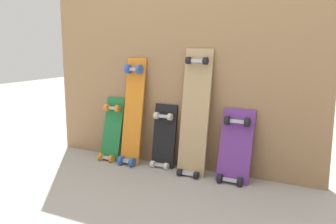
# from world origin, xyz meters

# --- Properties ---
(ground_plane) EXTENTS (12.00, 12.00, 0.00)m
(ground_plane) POSITION_xyz_m (0.00, 0.00, 0.00)
(ground_plane) COLOR #9E9991
(plywood_wall_panel) EXTENTS (2.19, 0.04, 1.69)m
(plywood_wall_panel) POSITION_xyz_m (0.00, 0.07, 0.84)
(plywood_wall_panel) COLOR #99724C
(plywood_wall_panel) RESTS_ON ground
(skateboard_green) EXTENTS (0.17, 0.20, 0.57)m
(skateboard_green) POSITION_xyz_m (-0.53, -0.04, 0.21)
(skateboard_green) COLOR #1E7238
(skateboard_green) RESTS_ON ground
(skateboard_orange) EXTENTS (0.16, 0.22, 0.88)m
(skateboard_orange) POSITION_xyz_m (-0.33, -0.04, 0.38)
(skateboard_orange) COLOR orange
(skateboard_orange) RESTS_ON ground
(skateboard_black) EXTENTS (0.19, 0.15, 0.55)m
(skateboard_black) POSITION_xyz_m (-0.07, -0.01, 0.20)
(skateboard_black) COLOR black
(skateboard_black) RESTS_ON ground
(skateboard_natural) EXTENTS (0.21, 0.22, 0.97)m
(skateboard_natural) POSITION_xyz_m (0.20, -0.04, 0.41)
(skateboard_natural) COLOR tan
(skateboard_natural) RESTS_ON ground
(skateboard_purple) EXTENTS (0.23, 0.22, 0.56)m
(skateboard_purple) POSITION_xyz_m (0.50, -0.05, 0.21)
(skateboard_purple) COLOR #6B338C
(skateboard_purple) RESTS_ON ground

